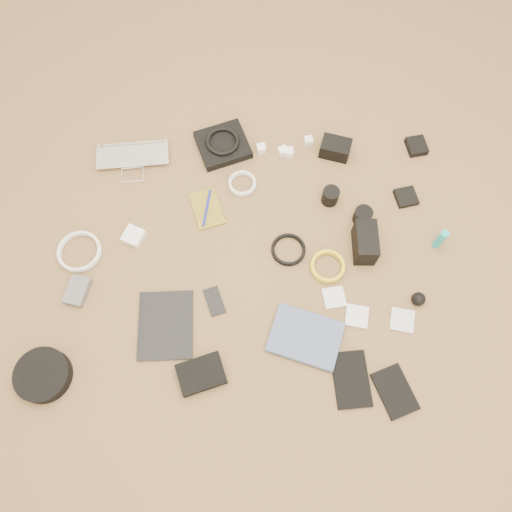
{
  "coord_description": "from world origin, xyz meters",
  "views": [
    {
      "loc": [
        0.04,
        -0.68,
        1.67
      ],
      "look_at": [
        0.02,
        -0.0,
        0.02
      ],
      "focal_mm": 35.0,
      "sensor_mm": 36.0,
      "label": 1
    }
  ],
  "objects_px": {
    "dslr_camera": "(335,148)",
    "laptop": "(133,165)",
    "tablet": "(166,325)",
    "phone": "(214,301)",
    "headphone_case": "(43,375)",
    "paperback": "(298,362)"
  },
  "relations": [
    {
      "from": "tablet",
      "to": "laptop",
      "type": "bearing_deg",
      "value": 102.71
    },
    {
      "from": "dslr_camera",
      "to": "laptop",
      "type": "bearing_deg",
      "value": -159.83
    },
    {
      "from": "paperback",
      "to": "dslr_camera",
      "type": "bearing_deg",
      "value": 6.34
    },
    {
      "from": "laptop",
      "to": "paperback",
      "type": "xyz_separation_m",
      "value": [
        0.64,
        -0.75,
        0.0
      ]
    },
    {
      "from": "dslr_camera",
      "to": "tablet",
      "type": "bearing_deg",
      "value": -115.73
    },
    {
      "from": "headphone_case",
      "to": "paperback",
      "type": "relative_size",
      "value": 0.77
    },
    {
      "from": "laptop",
      "to": "paperback",
      "type": "distance_m",
      "value": 0.98
    },
    {
      "from": "dslr_camera",
      "to": "paperback",
      "type": "height_order",
      "value": "dslr_camera"
    },
    {
      "from": "tablet",
      "to": "headphone_case",
      "type": "xyz_separation_m",
      "value": [
        -0.38,
        -0.18,
        0.02
      ]
    },
    {
      "from": "laptop",
      "to": "tablet",
      "type": "xyz_separation_m",
      "value": [
        0.19,
        -0.63,
        -0.01
      ]
    },
    {
      "from": "laptop",
      "to": "headphone_case",
      "type": "xyz_separation_m",
      "value": [
        -0.19,
        -0.82,
        0.01
      ]
    },
    {
      "from": "paperback",
      "to": "phone",
      "type": "bearing_deg",
      "value": 71.36
    },
    {
      "from": "phone",
      "to": "headphone_case",
      "type": "distance_m",
      "value": 0.61
    },
    {
      "from": "laptop",
      "to": "paperback",
      "type": "bearing_deg",
      "value": -56.32
    },
    {
      "from": "laptop",
      "to": "tablet",
      "type": "bearing_deg",
      "value": -80.34
    },
    {
      "from": "laptop",
      "to": "dslr_camera",
      "type": "relative_size",
      "value": 2.49
    },
    {
      "from": "dslr_camera",
      "to": "tablet",
      "type": "distance_m",
      "value": 0.93
    },
    {
      "from": "phone",
      "to": "headphone_case",
      "type": "height_order",
      "value": "headphone_case"
    },
    {
      "from": "headphone_case",
      "to": "dslr_camera",
      "type": "bearing_deg",
      "value": 42.34
    },
    {
      "from": "tablet",
      "to": "phone",
      "type": "height_order",
      "value": "tablet"
    },
    {
      "from": "tablet",
      "to": "phone",
      "type": "distance_m",
      "value": 0.18
    },
    {
      "from": "laptop",
      "to": "paperback",
      "type": "height_order",
      "value": "same"
    }
  ]
}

